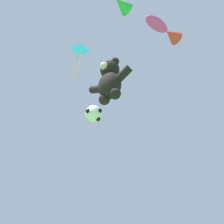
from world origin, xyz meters
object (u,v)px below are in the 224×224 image
at_px(teddy_bear_kite, 110,80).
at_px(fish_kite_magenta, 164,30).
at_px(soccer_ball_kite, 94,114).
at_px(diamond_kite, 80,52).

height_order(teddy_bear_kite, fish_kite_magenta, fish_kite_magenta).
bearing_deg(fish_kite_magenta, teddy_bear_kite, -164.15).
xyz_separation_m(teddy_bear_kite, fish_kite_magenta, (2.81, 0.80, 2.29)).
distance_m(soccer_ball_kite, fish_kite_magenta, 5.44).
bearing_deg(fish_kite_magenta, diamond_kite, -165.91).
xyz_separation_m(teddy_bear_kite, diamond_kite, (-2.02, -0.41, 3.29)).
xyz_separation_m(fish_kite_magenta, diamond_kite, (-4.83, -1.21, 1.00)).
bearing_deg(soccer_ball_kite, diamond_kite, -172.79).
distance_m(teddy_bear_kite, fish_kite_magenta, 3.71).
bearing_deg(soccer_ball_kite, teddy_bear_kite, 19.79).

